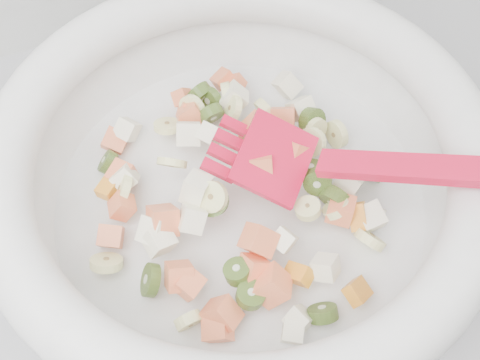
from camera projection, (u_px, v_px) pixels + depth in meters
name	position (u px, v px, depth m)	size (l,w,h in m)	color
mixing_bowl	(240.00, 170.00, 0.51)	(0.45, 0.43, 0.16)	white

